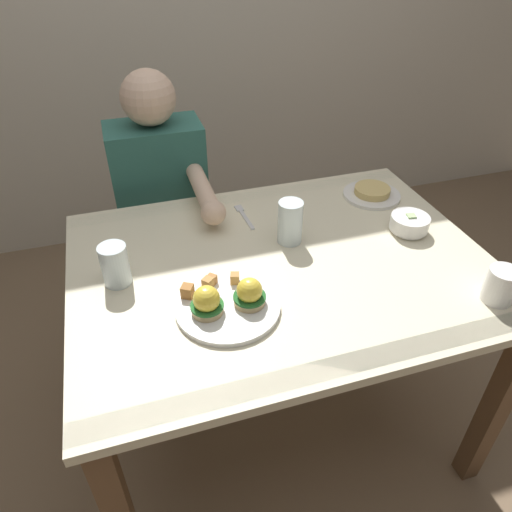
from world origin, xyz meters
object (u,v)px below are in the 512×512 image
(eggs_benedict_plate, at_px, (227,302))
(water_glass_far, at_px, (290,225))
(dining_table, at_px, (281,290))
(fork, at_px, (244,215))
(fruit_bowl, at_px, (410,223))
(water_glass_near, at_px, (116,267))
(coffee_mug, at_px, (502,284))
(side_plate, at_px, (372,193))
(diner_person, at_px, (164,203))

(eggs_benedict_plate, distance_m, water_glass_far, 0.36)
(dining_table, bearing_deg, water_glass_far, 59.25)
(fork, xyz_separation_m, water_glass_far, (0.09, -0.18, 0.06))
(fruit_bowl, relative_size, water_glass_near, 1.02)
(water_glass_far, bearing_deg, coffee_mug, -44.31)
(water_glass_far, xyz_separation_m, side_plate, (0.37, 0.17, -0.04))
(coffee_mug, distance_m, water_glass_far, 0.59)
(coffee_mug, height_order, fork, coffee_mug)
(dining_table, xyz_separation_m, fork, (-0.04, 0.28, 0.11))
(water_glass_far, relative_size, diner_person, 0.12)
(water_glass_far, distance_m, diner_person, 0.62)
(eggs_benedict_plate, relative_size, fork, 1.73)
(eggs_benedict_plate, height_order, coffee_mug, coffee_mug)
(diner_person, bearing_deg, side_plate, -25.58)
(dining_table, height_order, water_glass_far, water_glass_far)
(side_plate, distance_m, diner_person, 0.78)
(fork, distance_m, water_glass_near, 0.48)
(side_plate, bearing_deg, diner_person, 154.42)
(diner_person, bearing_deg, fork, -54.99)
(fruit_bowl, height_order, diner_person, diner_person)
(fruit_bowl, distance_m, fork, 0.53)
(dining_table, bearing_deg, fruit_bowl, 4.29)
(dining_table, distance_m, fruit_bowl, 0.46)
(water_glass_near, height_order, diner_person, diner_person)
(fruit_bowl, bearing_deg, side_plate, 90.67)
(coffee_mug, relative_size, diner_person, 0.10)
(coffee_mug, bearing_deg, side_plate, 94.83)
(water_glass_far, bearing_deg, water_glass_near, -174.87)
(dining_table, distance_m, diner_person, 0.66)
(dining_table, distance_m, side_plate, 0.52)
(coffee_mug, bearing_deg, fruit_bowl, 97.59)
(eggs_benedict_plate, xyz_separation_m, side_plate, (0.63, 0.41, -0.01))
(fruit_bowl, bearing_deg, diner_person, 140.90)
(fork, bearing_deg, fruit_bowl, -27.28)
(water_glass_far, relative_size, side_plate, 0.68)
(eggs_benedict_plate, bearing_deg, water_glass_near, 142.78)
(fork, height_order, diner_person, diner_person)
(eggs_benedict_plate, bearing_deg, coffee_mug, -14.16)
(fruit_bowl, relative_size, water_glass_far, 0.89)
(fruit_bowl, relative_size, fork, 0.77)
(eggs_benedict_plate, relative_size, coffee_mug, 2.42)
(water_glass_far, bearing_deg, eggs_benedict_plate, -137.09)
(dining_table, relative_size, coffee_mug, 10.77)
(fruit_bowl, height_order, water_glass_near, water_glass_near)
(fork, height_order, side_plate, side_plate)
(eggs_benedict_plate, bearing_deg, dining_table, 35.64)
(eggs_benedict_plate, distance_m, fork, 0.45)
(eggs_benedict_plate, relative_size, side_plate, 1.35)
(dining_table, height_order, water_glass_near, water_glass_near)
(side_plate, bearing_deg, fruit_bowl, -89.33)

